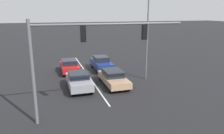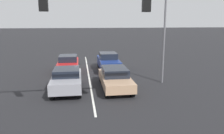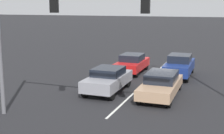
# 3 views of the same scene
# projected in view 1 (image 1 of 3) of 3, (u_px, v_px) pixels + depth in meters

# --- Properties ---
(ground_plane) EXTENTS (240.00, 240.00, 0.00)m
(ground_plane) POSITION_uv_depth(u_px,v_px,m) (83.00, 68.00, 26.23)
(ground_plane) COLOR black
(lane_stripe_left_divider) EXTENTS (0.12, 17.62, 0.01)m
(lane_stripe_left_divider) POSITION_uv_depth(u_px,v_px,m) (87.00, 74.00, 23.62)
(lane_stripe_left_divider) COLOR silver
(lane_stripe_left_divider) RESTS_ON ground_plane
(car_tan_leftlane_front) EXTENTS (1.82, 4.67, 1.38)m
(car_tan_leftlane_front) POSITION_uv_depth(u_px,v_px,m) (113.00, 78.00, 19.85)
(car_tan_leftlane_front) COLOR tan
(car_tan_leftlane_front) RESTS_ON ground_plane
(car_gray_midlane_front) EXTENTS (1.84, 4.18, 1.47)m
(car_gray_midlane_front) POSITION_uv_depth(u_px,v_px,m) (79.00, 80.00, 18.80)
(car_gray_midlane_front) COLOR gray
(car_gray_midlane_front) RESTS_ON ground_plane
(car_navy_leftlane_second) EXTENTS (1.73, 4.39, 1.61)m
(car_navy_leftlane_second) POSITION_uv_depth(u_px,v_px,m) (101.00, 63.00, 24.92)
(car_navy_leftlane_second) COLOR navy
(car_navy_leftlane_second) RESTS_ON ground_plane
(car_red_midlane_second) EXTENTS (1.77, 4.06, 1.45)m
(car_red_midlane_second) POSITION_uv_depth(u_px,v_px,m) (69.00, 66.00, 24.04)
(car_red_midlane_second) COLOR red
(car_red_midlane_second) RESTS_ON ground_plane
(traffic_signal_gantry) EXTENTS (9.52, 0.37, 6.16)m
(traffic_signal_gantry) POSITION_uv_depth(u_px,v_px,m) (82.00, 46.00, 12.86)
(traffic_signal_gantry) COLOR slate
(traffic_signal_gantry) RESTS_ON ground_plane
(street_lamp_left_shoulder) EXTENTS (2.24, 0.24, 8.47)m
(street_lamp_left_shoulder) POSITION_uv_depth(u_px,v_px,m) (145.00, 30.00, 20.56)
(street_lamp_left_shoulder) COLOR slate
(street_lamp_left_shoulder) RESTS_ON ground_plane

